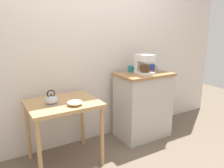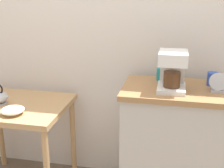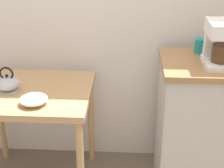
{
  "view_description": "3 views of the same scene",
  "coord_description": "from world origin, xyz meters",
  "px_view_note": "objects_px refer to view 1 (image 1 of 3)",
  "views": [
    {
      "loc": [
        -1.29,
        -2.27,
        1.52
      ],
      "look_at": [
        0.06,
        -0.01,
        0.86
      ],
      "focal_mm": 36.12,
      "sensor_mm": 36.0,
      "label": 1
    },
    {
      "loc": [
        0.59,
        -1.92,
        1.58
      ],
      "look_at": [
        0.19,
        -0.02,
        0.94
      ],
      "focal_mm": 49.09,
      "sensor_mm": 36.0,
      "label": 2
    },
    {
      "loc": [
        0.06,
        -1.83,
        1.66
      ],
      "look_at": [
        -0.04,
        -0.02,
        0.8
      ],
      "focal_mm": 54.22,
      "sensor_mm": 36.0,
      "label": 3
    }
  ],
  "objects_px": {
    "mug_dark_teal": "(131,69)",
    "teakettle": "(52,100)",
    "mug_blue": "(152,67)",
    "table_clock": "(160,68)",
    "bowl_stoneware": "(75,103)",
    "coffee_maker": "(144,63)"
  },
  "relations": [
    {
      "from": "mug_dark_teal",
      "to": "teakettle",
      "type": "bearing_deg",
      "value": -168.72
    },
    {
      "from": "mug_blue",
      "to": "table_clock",
      "type": "bearing_deg",
      "value": -83.24
    },
    {
      "from": "mug_dark_teal",
      "to": "bowl_stoneware",
      "type": "bearing_deg",
      "value": -158.31
    },
    {
      "from": "coffee_maker",
      "to": "table_clock",
      "type": "distance_m",
      "value": 0.31
    },
    {
      "from": "mug_dark_teal",
      "to": "table_clock",
      "type": "xyz_separation_m",
      "value": [
        0.37,
        -0.18,
        0.01
      ]
    },
    {
      "from": "teakettle",
      "to": "mug_blue",
      "type": "distance_m",
      "value": 1.55
    },
    {
      "from": "bowl_stoneware",
      "to": "mug_dark_teal",
      "type": "xyz_separation_m",
      "value": [
        0.98,
        0.39,
        0.2
      ]
    },
    {
      "from": "bowl_stoneware",
      "to": "mug_dark_teal",
      "type": "height_order",
      "value": "mug_dark_teal"
    },
    {
      "from": "bowl_stoneware",
      "to": "table_clock",
      "type": "bearing_deg",
      "value": 8.73
    },
    {
      "from": "mug_blue",
      "to": "table_clock",
      "type": "xyz_separation_m",
      "value": [
        0.02,
        -0.14,
        0.01
      ]
    },
    {
      "from": "bowl_stoneware",
      "to": "teakettle",
      "type": "bearing_deg",
      "value": 141.78
    },
    {
      "from": "mug_dark_teal",
      "to": "coffee_maker",
      "type": "bearing_deg",
      "value": -68.67
    },
    {
      "from": "bowl_stoneware",
      "to": "mug_dark_teal",
      "type": "bearing_deg",
      "value": 21.69
    },
    {
      "from": "bowl_stoneware",
      "to": "coffee_maker",
      "type": "bearing_deg",
      "value": 10.8
    },
    {
      "from": "mug_dark_teal",
      "to": "table_clock",
      "type": "height_order",
      "value": "table_clock"
    },
    {
      "from": "bowl_stoneware",
      "to": "table_clock",
      "type": "relative_size",
      "value": 1.27
    },
    {
      "from": "coffee_maker",
      "to": "mug_dark_teal",
      "type": "relative_size",
      "value": 2.9
    },
    {
      "from": "bowl_stoneware",
      "to": "teakettle",
      "type": "height_order",
      "value": "teakettle"
    },
    {
      "from": "coffee_maker",
      "to": "table_clock",
      "type": "xyz_separation_m",
      "value": [
        0.29,
        0.01,
        -0.09
      ]
    },
    {
      "from": "mug_dark_teal",
      "to": "mug_blue",
      "type": "height_order",
      "value": "mug_blue"
    },
    {
      "from": "teakettle",
      "to": "bowl_stoneware",
      "type": "bearing_deg",
      "value": -38.22
    },
    {
      "from": "mug_blue",
      "to": "mug_dark_teal",
      "type": "bearing_deg",
      "value": 173.27
    }
  ]
}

